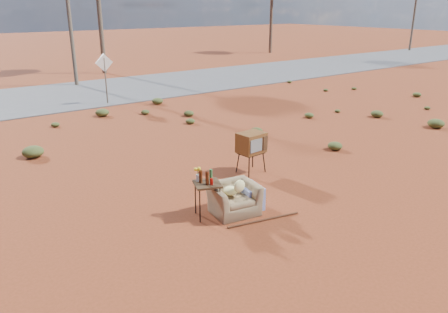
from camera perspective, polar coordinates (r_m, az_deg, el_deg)
ground at (r=9.39m, az=4.95°, el=-7.03°), size 140.00×140.00×0.00m
highway at (r=22.38m, az=-21.45°, el=7.27°), size 140.00×7.00×0.04m
armchair at (r=9.16m, az=1.67°, el=-4.94°), size 1.24×0.78×0.85m
tv_unit at (r=11.17m, az=3.61°, el=1.74°), size 0.71×0.59×1.07m
side_table at (r=8.81m, az=-2.47°, el=-3.28°), size 0.67×0.67×1.04m
rusty_bar at (r=8.95m, az=5.20°, el=-8.26°), size 1.57×0.39×0.04m
road_sign at (r=19.79m, az=-15.31°, el=10.88°), size 0.78×0.06×2.19m
utility_pole_center at (r=24.96m, az=-19.71°, el=18.17°), size 1.40×0.20×8.00m
utility_pole_east at (r=46.22m, az=23.73°, el=17.69°), size 1.40×0.20×8.00m
scrub_patch at (r=12.37m, az=-11.57°, el=-0.06°), size 17.49×8.07×0.33m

